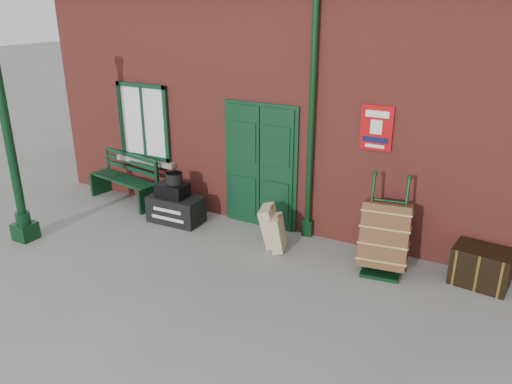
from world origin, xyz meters
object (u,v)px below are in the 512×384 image
Objects in this scene: houdini_trunk at (176,209)px; dark_trunk at (481,267)px; bench at (126,177)px; porter_trolley at (385,236)px.

dark_trunk is at bearing 1.28° from houdini_trunk.
bench is 5.40m from porter_trolley.
houdini_trunk is at bearing 172.81° from porter_trolley.
bench is 1.59m from houdini_trunk.
porter_trolley is 1.86× the size of dark_trunk.
porter_trolley is 1.41m from dark_trunk.
porter_trolley is at bearing 7.13° from bench.
dark_trunk is at bearing 1.46° from porter_trolley.
dark_trunk is at bearing 9.74° from bench.
bench is 1.71× the size of houdini_trunk.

